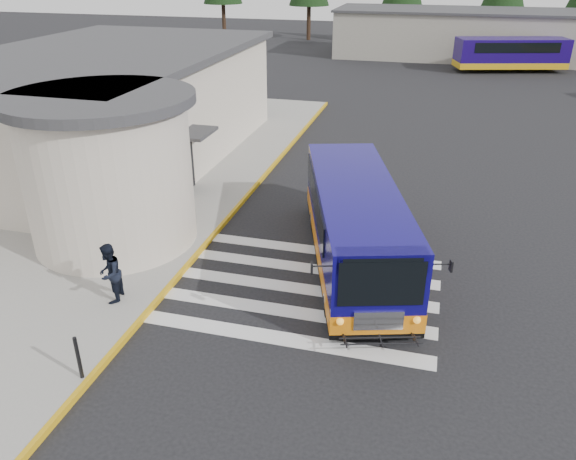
% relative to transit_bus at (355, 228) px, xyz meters
% --- Properties ---
extents(ground, '(140.00, 140.00, 0.00)m').
position_rel_transit_bus_xyz_m(ground, '(-0.83, -1.07, -1.22)').
color(ground, black).
rests_on(ground, ground).
extents(sidewalk, '(10.00, 34.00, 0.15)m').
position_rel_transit_bus_xyz_m(sidewalk, '(-9.83, 2.93, -1.15)').
color(sidewalk, gray).
rests_on(sidewalk, ground).
extents(curb_strip, '(0.12, 34.00, 0.16)m').
position_rel_transit_bus_xyz_m(curb_strip, '(-4.88, 2.93, -1.14)').
color(curb_strip, gold).
rests_on(curb_strip, ground).
extents(station_building, '(12.70, 18.70, 4.80)m').
position_rel_transit_bus_xyz_m(station_building, '(-11.68, 5.84, 1.35)').
color(station_building, beige).
rests_on(station_building, ground).
extents(crosswalk, '(8.00, 5.35, 0.01)m').
position_rel_transit_bus_xyz_m(crosswalk, '(-1.33, -1.87, -1.21)').
color(crosswalk, silver).
rests_on(crosswalk, ground).
extents(depot_building, '(26.40, 8.40, 4.20)m').
position_rel_transit_bus_xyz_m(depot_building, '(5.17, 40.93, 0.89)').
color(depot_building, gray).
rests_on(depot_building, ground).
extents(transit_bus, '(5.10, 9.29, 2.55)m').
position_rel_transit_bus_xyz_m(transit_bus, '(0.00, 0.00, 0.00)').
color(transit_bus, '#0E0862').
rests_on(transit_bus, ground).
extents(pedestrian_a, '(0.51, 0.66, 1.59)m').
position_rel_transit_bus_xyz_m(pedestrian_a, '(-7.33, -2.27, -0.27)').
color(pedestrian_a, black).
rests_on(pedestrian_a, sidewalk).
extents(pedestrian_b, '(0.79, 0.93, 1.69)m').
position_rel_transit_bus_xyz_m(pedestrian_b, '(-6.01, -3.98, -0.22)').
color(pedestrian_b, black).
rests_on(pedestrian_b, sidewalk).
extents(bollard, '(0.09, 0.09, 1.09)m').
position_rel_transit_bus_xyz_m(bollard, '(-5.03, -6.96, -0.52)').
color(bollard, black).
rests_on(bollard, sidewalk).
extents(far_bus_a, '(9.08, 4.72, 2.26)m').
position_rel_transit_bus_xyz_m(far_bus_a, '(7.26, 34.83, 0.25)').
color(far_bus_a, '#170650').
rests_on(far_bus_a, ground).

